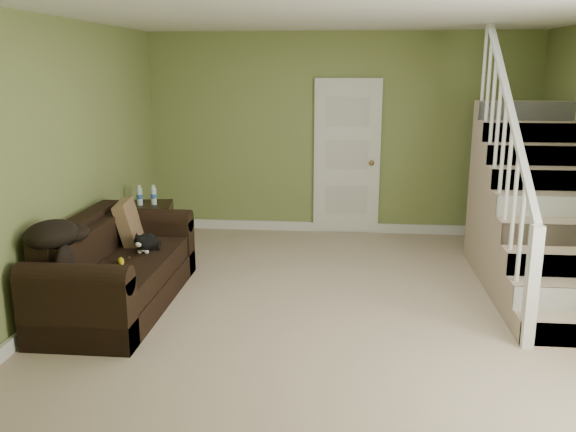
% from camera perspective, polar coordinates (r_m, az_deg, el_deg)
% --- Properties ---
extents(floor, '(5.00, 5.50, 0.01)m').
position_cam_1_polar(floor, '(5.66, 4.21, -8.72)').
color(floor, tan).
rests_on(floor, ground).
extents(ceiling, '(5.00, 5.50, 0.01)m').
position_cam_1_polar(ceiling, '(5.25, 4.74, 18.51)').
color(ceiling, white).
rests_on(ceiling, wall_back).
extents(wall_back, '(5.00, 0.04, 2.60)m').
position_cam_1_polar(wall_back, '(8.03, 4.87, 7.60)').
color(wall_back, olive).
rests_on(wall_back, floor).
extents(wall_front, '(5.00, 0.04, 2.60)m').
position_cam_1_polar(wall_front, '(2.63, 3.23, -5.56)').
color(wall_front, olive).
rests_on(wall_front, floor).
extents(wall_left, '(0.04, 5.50, 2.60)m').
position_cam_1_polar(wall_left, '(5.90, -20.68, 4.48)').
color(wall_left, olive).
rests_on(wall_left, floor).
extents(baseboard_back, '(5.00, 0.04, 0.12)m').
position_cam_1_polar(baseboard_back, '(8.23, 4.69, -1.04)').
color(baseboard_back, white).
rests_on(baseboard_back, floor).
extents(baseboard_left, '(0.04, 5.50, 0.12)m').
position_cam_1_polar(baseboard_left, '(6.19, -19.45, -6.89)').
color(baseboard_left, white).
rests_on(baseboard_left, floor).
extents(door, '(0.86, 0.12, 2.02)m').
position_cam_1_polar(door, '(8.02, 5.54, 5.46)').
color(door, white).
rests_on(door, floor).
extents(staircase, '(1.00, 2.51, 2.82)m').
position_cam_1_polar(staircase, '(6.66, 21.95, -0.44)').
color(staircase, tan).
rests_on(staircase, floor).
extents(sofa, '(0.90, 2.08, 0.82)m').
position_cam_1_polar(sofa, '(5.88, -15.87, -5.11)').
color(sofa, black).
rests_on(sofa, floor).
extents(side_table, '(0.59, 0.59, 0.84)m').
position_cam_1_polar(side_table, '(7.32, -12.78, -1.19)').
color(side_table, black).
rests_on(side_table, floor).
extents(cat, '(0.22, 0.46, 0.22)m').
position_cam_1_polar(cat, '(5.98, -13.18, -2.43)').
color(cat, black).
rests_on(cat, sofa).
extents(banana, '(0.13, 0.20, 0.05)m').
position_cam_1_polar(banana, '(5.67, -15.35, -4.11)').
color(banana, yellow).
rests_on(banana, sofa).
extents(throw_pillow, '(0.30, 0.51, 0.49)m').
position_cam_1_polar(throw_pillow, '(6.32, -14.63, -0.76)').
color(throw_pillow, '#4D341F').
rests_on(throw_pillow, sofa).
extents(throw_blanket, '(0.53, 0.61, 0.22)m').
position_cam_1_polar(throw_blanket, '(5.29, -21.28, -1.59)').
color(throw_blanket, black).
rests_on(throw_blanket, sofa).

